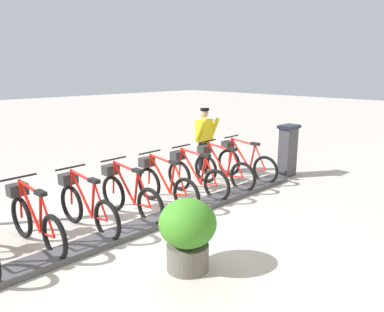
{
  "coord_description": "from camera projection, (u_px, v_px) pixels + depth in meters",
  "views": [
    {
      "loc": [
        -4.67,
        3.79,
        2.59
      ],
      "look_at": [
        0.5,
        -1.27,
        0.9
      ],
      "focal_mm": 34.73,
      "sensor_mm": 36.0,
      "label": 1
    }
  ],
  "objects": [
    {
      "name": "dock_rail_base",
      "position": [
        160.0,
        220.0,
        6.41
      ],
      "size": [
        0.44,
        7.49,
        0.1
      ],
      "primitive_type": "cube",
      "color": "#47474C",
      "rests_on": "ground"
    },
    {
      "name": "worker_near_rack",
      "position": [
        204.0,
        138.0,
        9.33
      ],
      "size": [
        0.46,
        0.62,
        1.66
      ],
      "color": "white",
      "rests_on": "ground"
    },
    {
      "name": "ground_plane",
      "position": [
        160.0,
        223.0,
        6.43
      ],
      "size": [
        60.0,
        60.0,
        0.0
      ],
      "primitive_type": "plane",
      "color": "#B8AEA5"
    },
    {
      "name": "bike_docked_5",
      "position": [
        86.0,
        205.0,
        6.06
      ],
      "size": [
        1.72,
        0.54,
        1.02
      ],
      "color": "black",
      "rests_on": "ground"
    },
    {
      "name": "bike_docked_2",
      "position": [
        195.0,
        175.0,
        7.76
      ],
      "size": [
        1.72,
        0.54,
        1.02
      ],
      "color": "black",
      "rests_on": "ground"
    },
    {
      "name": "bike_docked_6",
      "position": [
        34.0,
        220.0,
        5.49
      ],
      "size": [
        1.72,
        0.54,
        1.02
      ],
      "color": "black",
      "rests_on": "ground"
    },
    {
      "name": "bike_docked_4",
      "position": [
        128.0,
        194.0,
        6.62
      ],
      "size": [
        1.72,
        0.54,
        1.02
      ],
      "color": "black",
      "rests_on": "ground"
    },
    {
      "name": "bike_docked_0",
      "position": [
        244.0,
        162.0,
        8.9
      ],
      "size": [
        1.72,
        0.54,
        1.02
      ],
      "color": "black",
      "rests_on": "ground"
    },
    {
      "name": "bike_docked_1",
      "position": [
        221.0,
        168.0,
        8.33
      ],
      "size": [
        1.72,
        0.54,
        1.02
      ],
      "color": "black",
      "rests_on": "ground"
    },
    {
      "name": "payment_kiosk",
      "position": [
        288.0,
        150.0,
        9.13
      ],
      "size": [
        0.36,
        0.52,
        1.28
      ],
      "color": "#38383D",
      "rests_on": "ground"
    },
    {
      "name": "planter_bush",
      "position": [
        188.0,
        231.0,
        4.83
      ],
      "size": [
        0.76,
        0.76,
        0.97
      ],
      "color": "#59544C",
      "rests_on": "ground"
    },
    {
      "name": "bike_docked_3",
      "position": [
        164.0,
        184.0,
        7.19
      ],
      "size": [
        1.72,
        0.54,
        1.02
      ],
      "color": "black",
      "rests_on": "ground"
    }
  ]
}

